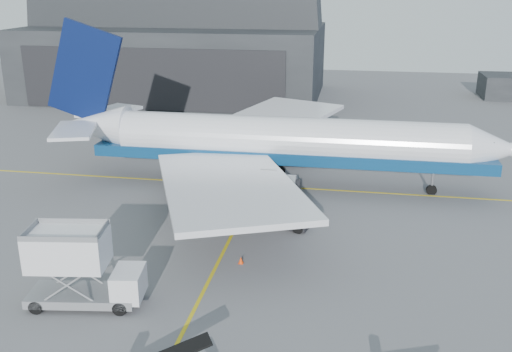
# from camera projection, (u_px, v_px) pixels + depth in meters

# --- Properties ---
(ground) EXTENTS (200.00, 200.00, 0.00)m
(ground) POSITION_uv_depth(u_px,v_px,m) (207.00, 285.00, 38.35)
(ground) COLOR #565659
(ground) RESTS_ON ground
(taxi_lines) EXTENTS (80.00, 42.12, 0.02)m
(taxi_lines) POSITION_uv_depth(u_px,v_px,m) (243.00, 213.00, 50.15)
(taxi_lines) COLOR gold
(taxi_lines) RESTS_ON ground
(hangar) EXTENTS (50.00, 28.30, 28.00)m
(hangar) POSITION_uv_depth(u_px,v_px,m) (176.00, 40.00, 99.32)
(hangar) COLOR black
(hangar) RESTS_ON ground
(airliner) EXTENTS (46.01, 44.62, 16.15)m
(airliner) POSITION_uv_depth(u_px,v_px,m) (270.00, 141.00, 55.79)
(airliner) COLOR white
(airliner) RESTS_ON ground
(catering_truck) EXTENTS (7.50, 3.63, 4.95)m
(catering_truck) POSITION_uv_depth(u_px,v_px,m) (80.00, 268.00, 35.35)
(catering_truck) COLOR gray
(catering_truck) RESTS_ON ground
(pushback_tug) EXTENTS (4.33, 3.09, 1.82)m
(pushback_tug) POSITION_uv_depth(u_px,v_px,m) (288.00, 218.00, 47.39)
(pushback_tug) COLOR black
(pushback_tug) RESTS_ON ground
(traffic_cone) EXTENTS (0.35, 0.35, 0.51)m
(traffic_cone) POSITION_uv_depth(u_px,v_px,m) (241.00, 260.00, 41.26)
(traffic_cone) COLOR #F53E07
(traffic_cone) RESTS_ON ground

